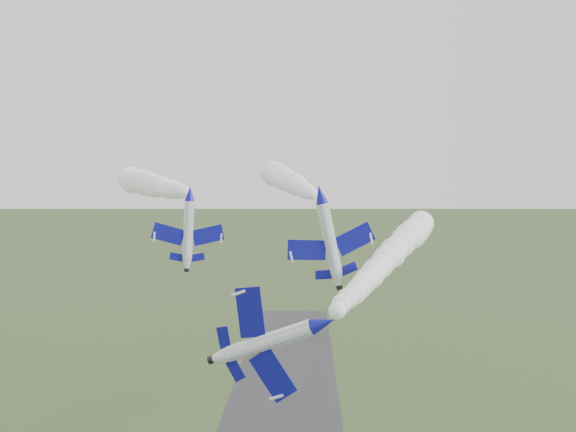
% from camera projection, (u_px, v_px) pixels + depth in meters
% --- Properties ---
extents(jet_lead, '(6.22, 13.38, 10.42)m').
position_uv_depth(jet_lead, '(323.00, 323.00, 59.14)').
color(jet_lead, silver).
extents(smoke_trail_jet_lead, '(24.57, 76.44, 5.26)m').
position_uv_depth(smoke_trail_jet_lead, '(393.00, 253.00, 99.08)').
color(smoke_trail_jet_lead, white).
extents(jet_pair_left, '(9.73, 11.24, 2.88)m').
position_uv_depth(jet_pair_left, '(190.00, 193.00, 86.00)').
color(jet_pair_left, silver).
extents(smoke_trail_jet_pair_left, '(29.16, 68.88, 5.72)m').
position_uv_depth(smoke_trail_jet_pair_left, '(150.00, 184.00, 121.42)').
color(smoke_trail_jet_pair_left, white).
extents(jet_pair_right, '(11.95, 14.39, 4.12)m').
position_uv_depth(jet_pair_right, '(320.00, 194.00, 85.53)').
color(jet_pair_right, silver).
extents(smoke_trail_jet_pair_right, '(17.98, 71.61, 5.39)m').
position_uv_depth(smoke_trail_jet_pair_right, '(286.00, 180.00, 124.68)').
color(smoke_trail_jet_pair_right, white).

